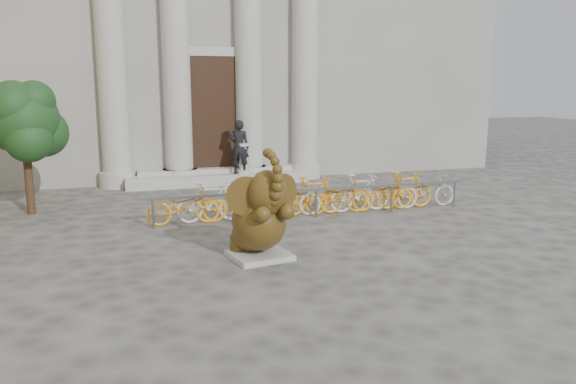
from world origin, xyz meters
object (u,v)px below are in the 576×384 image
object	(u,v)px
elephant_statue	(260,219)
bike_rack	(313,196)
tree	(25,122)
pedestrian	(239,147)

from	to	relation	value
elephant_statue	bike_rack	bearing A→B (deg)	45.13
tree	pedestrian	distance (m)	6.69
bike_rack	pedestrian	xyz separation A→B (m)	(-0.79, 4.94, 0.75)
bike_rack	tree	size ratio (longest dim) A/B	2.48
bike_rack	pedestrian	size ratio (longest dim) A/B	4.67
elephant_statue	tree	world-z (taller)	tree
tree	pedestrian	xyz separation A→B (m)	(6.02, 2.69, -1.10)
tree	pedestrian	bearing A→B (deg)	24.10
elephant_statue	bike_rack	xyz separation A→B (m)	(2.20, 3.16, -0.28)
bike_rack	pedestrian	bearing A→B (deg)	99.09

